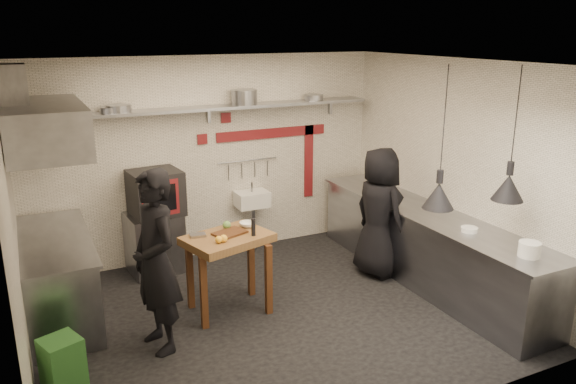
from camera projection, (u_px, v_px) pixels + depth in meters
name	position (u px, v px, depth m)	size (l,w,h in m)	color
floor	(273.00, 315.00, 6.38)	(5.00, 5.00, 0.00)	black
ceiling	(271.00, 63.00, 5.59)	(5.00, 5.00, 0.00)	beige
wall_back	(210.00, 158.00, 7.79)	(5.00, 0.04, 2.80)	white
wall_front	(388.00, 271.00, 4.17)	(5.00, 0.04, 2.80)	white
wall_left	(13.00, 234.00, 4.93)	(0.04, 4.20, 2.80)	white
wall_right	(453.00, 172.00, 7.03)	(0.04, 4.20, 2.80)	white
red_band_horiz	(272.00, 133.00, 8.10)	(1.70, 0.02, 0.14)	maroon
red_band_vert	(309.00, 161.00, 8.48)	(0.14, 0.02, 1.10)	maroon
red_tile_a	(226.00, 118.00, 7.73)	(0.14, 0.02, 0.14)	maroon
red_tile_b	(202.00, 139.00, 7.66)	(0.14, 0.02, 0.14)	maroon
back_shelf	(212.00, 108.00, 7.44)	(4.60, 0.34, 0.04)	gray
shelf_bracket_left	(58.00, 124.00, 6.80)	(0.04, 0.06, 0.24)	gray
shelf_bracket_mid	(209.00, 114.00, 7.59)	(0.04, 0.06, 0.24)	gray
shelf_bracket_right	(330.00, 106.00, 8.39)	(0.04, 0.06, 0.24)	gray
pan_far_left	(119.00, 108.00, 6.92)	(0.31, 0.31, 0.09)	gray
pan_mid_left	(111.00, 110.00, 6.88)	(0.26, 0.26, 0.07)	gray
stock_pot	(244.00, 97.00, 7.60)	(0.35, 0.35, 0.20)	gray
pan_right	(314.00, 97.00, 8.06)	(0.27, 0.27, 0.08)	gray
oven_stand	(155.00, 242.00, 7.45)	(0.66, 0.60, 0.80)	gray
combi_oven	(156.00, 193.00, 7.26)	(0.62, 0.58, 0.58)	black
oven_door	(160.00, 198.00, 7.02)	(0.48, 0.03, 0.46)	maroon
oven_glass	(161.00, 199.00, 7.01)	(0.40, 0.02, 0.34)	black
hand_sink	(252.00, 199.00, 8.04)	(0.46, 0.34, 0.22)	white
sink_tap	(252.00, 187.00, 7.99)	(0.03, 0.03, 0.14)	gray
sink_drain	(254.00, 229.00, 8.13)	(0.06, 0.06, 0.66)	gray
utensil_rail	(248.00, 160.00, 8.01)	(0.02, 0.02, 0.90)	gray
counter_right	(426.00, 247.00, 7.15)	(0.70, 3.80, 0.90)	gray
counter_right_top	(428.00, 213.00, 7.02)	(0.76, 3.90, 0.03)	gray
plate_stack	(529.00, 249.00, 5.62)	(0.21, 0.21, 0.15)	white
small_bowl_right	(469.00, 229.00, 6.33)	(0.19, 0.19, 0.05)	white
counter_left	(58.00, 279.00, 6.25)	(0.70, 1.90, 0.90)	gray
counter_left_top	(53.00, 240.00, 6.12)	(0.76, 2.00, 0.03)	gray
extractor_hood	(44.00, 128.00, 5.80)	(0.78, 1.60, 0.50)	gray
hood_duct	(12.00, 90.00, 5.58)	(0.28, 0.28, 0.50)	gray
green_bin	(63.00, 364.00, 5.01)	(0.32, 0.32, 0.50)	#255A24
prep_table	(229.00, 273.00, 6.37)	(0.92, 0.64, 0.92)	brown
cutting_board	(230.00, 233.00, 6.28)	(0.35, 0.25, 0.03)	#4E2A15
pepper_mill	(253.00, 227.00, 6.21)	(0.05, 0.05, 0.20)	black
lemon_a	(219.00, 240.00, 6.01)	(0.08, 0.08, 0.08)	yellow
lemon_b	(224.00, 239.00, 6.04)	(0.08, 0.08, 0.08)	yellow
veg_ball	(227.00, 225.00, 6.42)	(0.10, 0.10, 0.10)	#649943
steel_tray	(198.00, 235.00, 6.21)	(0.17, 0.12, 0.03)	gray
bowl	(247.00, 224.00, 6.51)	(0.18, 0.18, 0.06)	white
heat_lamp_near	(443.00, 139.00, 5.71)	(0.33, 0.33, 1.49)	black
heat_lamp_far	(514.00, 135.00, 5.62)	(0.33, 0.33, 1.38)	black
chef_left	(156.00, 262.00, 5.50)	(0.68, 0.45, 1.87)	black
chef_right	(379.00, 213.00, 7.23)	(0.83, 0.54, 1.70)	black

